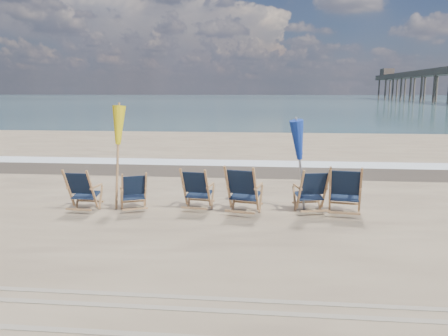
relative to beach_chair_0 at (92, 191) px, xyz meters
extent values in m
plane|color=#3D5F66|center=(2.75, 126.56, -0.49)|extent=(400.00, 400.00, 0.00)
cube|color=silver|center=(2.75, 6.86, -0.48)|extent=(200.00, 1.40, 0.01)
cube|color=#42362A|center=(2.75, 5.36, -0.48)|extent=(200.00, 2.60, 0.00)
cylinder|color=#AF7D4E|center=(0.40, 0.51, 0.65)|extent=(0.06, 0.06, 2.26)
cone|color=yellow|center=(0.40, 0.51, 1.30)|extent=(0.30, 0.30, 0.85)
cylinder|color=#A5A5AD|center=(4.43, 0.69, 0.51)|extent=(0.06, 0.06, 1.99)
cone|color=navy|center=(4.43, 0.69, 1.03)|extent=(0.30, 0.30, 0.85)
camera|label=1|loc=(3.72, -8.74, 2.12)|focal=35.00mm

